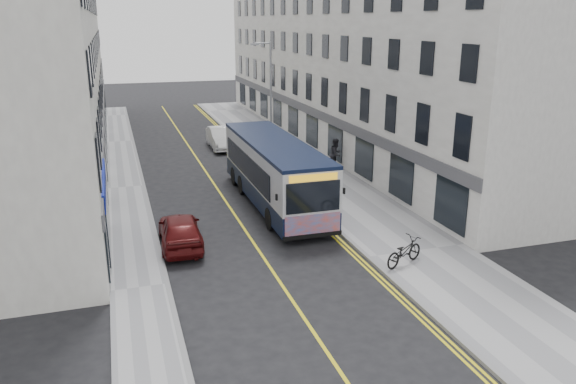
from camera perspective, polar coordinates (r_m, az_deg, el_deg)
ground at (r=22.82m, az=-2.36°, el=-6.88°), size 140.00×140.00×0.00m
pavement_east at (r=35.40m, az=2.32°, el=2.00°), size 4.50×64.00×0.12m
pavement_west at (r=33.45m, az=-16.14°, el=0.42°), size 2.00×64.00×0.12m
kerb_east at (r=34.73m, az=-1.18°, el=1.72°), size 0.18×64.00×0.13m
kerb_west at (r=33.47m, az=-14.44°, el=0.58°), size 0.18×64.00×0.13m
road_centre_line at (r=33.88m, az=-7.68°, el=1.07°), size 0.12×64.00×0.01m
road_dbl_yellow_inner at (r=34.62m, az=-1.89°, el=1.56°), size 0.10×64.00×0.01m
road_dbl_yellow_outer at (r=34.68m, az=-1.57°, el=1.59°), size 0.10×64.00×0.01m
terrace_east at (r=44.55m, az=4.96°, el=13.47°), size 6.00×46.00×13.00m
terrace_west at (r=41.41m, az=-22.98°, el=11.95°), size 6.00×46.00×13.00m
streetlamp at (r=35.79m, az=-1.87°, el=9.24°), size 1.32×0.18×8.00m
city_bus at (r=28.90m, az=-1.39°, el=2.24°), size 2.73×11.70×3.40m
bicycle at (r=22.36m, az=11.70°, el=-5.94°), size 2.14×1.48×1.06m
pedestrian_near at (r=34.45m, az=0.90°, el=3.39°), size 0.85×0.73×1.98m
pedestrian_far at (r=35.90m, az=4.89°, el=3.88°), size 1.21×1.18×1.96m
car_white at (r=42.51m, az=-6.77°, el=5.47°), size 1.73×4.83×1.59m
car_maroon at (r=24.27m, az=-10.89°, el=-3.83°), size 1.91×4.35×1.46m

